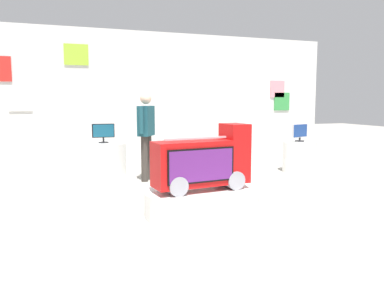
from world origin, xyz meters
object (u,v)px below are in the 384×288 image
novelty_firetruck_tv (204,163)px  shopper_browsing_near_truck (146,130)px  display_pedestal_left_rear (299,157)px  display_pedestal_center_rear (104,158)px  tv_on_center_rear (103,132)px  tv_on_left_rear (300,132)px  main_display_pedestal (201,202)px

novelty_firetruck_tv → shopper_browsing_near_truck: shopper_browsing_near_truck is taller
novelty_firetruck_tv → display_pedestal_left_rear: (2.91, 2.06, -0.35)m
display_pedestal_center_rear → shopper_browsing_near_truck: shopper_browsing_near_truck is taller
display_pedestal_center_rear → tv_on_center_rear: bearing=-85.3°
display_pedestal_left_rear → shopper_browsing_near_truck: bearing=175.8°
display_pedestal_left_rear → tv_on_center_rear: tv_on_center_rear is taller
tv_on_left_rear → main_display_pedestal: bearing=-145.1°
tv_on_center_rear → shopper_browsing_near_truck: 1.08m
main_display_pedestal → display_pedestal_center_rear: bearing=104.0°
tv_on_center_rear → shopper_browsing_near_truck: shopper_browsing_near_truck is taller
display_pedestal_left_rear → tv_on_left_rear: 0.50m
display_pedestal_center_rear → main_display_pedestal: bearing=-76.0°
display_pedestal_center_rear → tv_on_left_rear: bearing=-16.5°
main_display_pedestal → shopper_browsing_near_truck: 2.41m
novelty_firetruck_tv → display_pedestal_left_rear: size_ratio=1.91×
main_display_pedestal → novelty_firetruck_tv: size_ratio=1.14×
shopper_browsing_near_truck → display_pedestal_center_rear: bearing=126.1°
novelty_firetruck_tv → display_pedestal_left_rear: 3.59m
tv_on_left_rear → shopper_browsing_near_truck: (-3.09, 0.23, 0.11)m
novelty_firetruck_tv → display_pedestal_left_rear: novelty_firetruck_tv is taller
main_display_pedestal → tv_on_center_rear: 3.32m
main_display_pedestal → display_pedestal_left_rear: bearing=35.0°
shopper_browsing_near_truck → novelty_firetruck_tv: bearing=-85.6°
novelty_firetruck_tv → shopper_browsing_near_truck: size_ratio=0.80×
tv_on_left_rear → tv_on_center_rear: (-3.73, 1.10, 0.01)m
novelty_firetruck_tv → display_pedestal_center_rear: (-0.81, 3.16, -0.35)m
display_pedestal_left_rear → display_pedestal_center_rear: size_ratio=0.76×
tv_on_left_rear → tv_on_center_rear: size_ratio=1.05×
tv_on_left_rear → tv_on_center_rear: bearing=163.5°
shopper_browsing_near_truck → main_display_pedestal: bearing=-86.2°
novelty_firetruck_tv → tv_on_left_rear: size_ratio=2.81×
main_display_pedestal → display_pedestal_left_rear: size_ratio=2.19×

